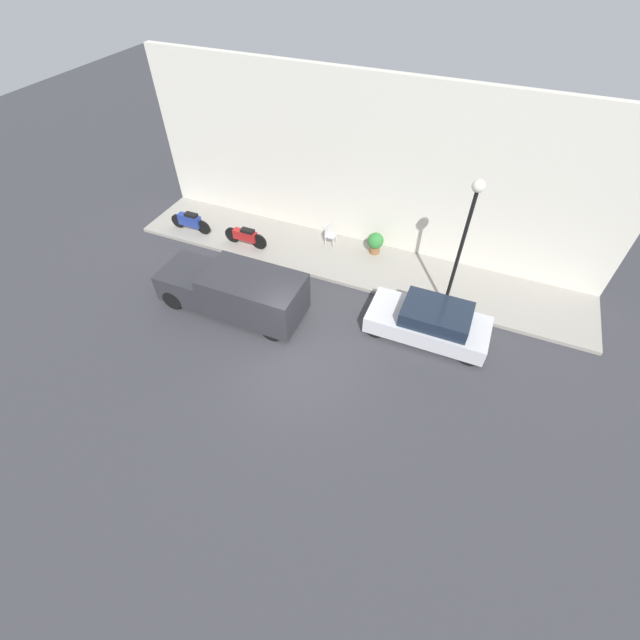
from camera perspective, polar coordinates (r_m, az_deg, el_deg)
The scene contains 10 objects.
ground_plane at distance 13.96m, azimuth -3.47°, elevation -5.11°, with size 60.00×60.00×0.00m, color #38383D.
sidewalk at distance 17.54m, azimuth 4.16°, elevation 7.85°, with size 2.94×18.41×0.14m.
building_facade at distance 17.15m, azimuth 6.70°, elevation 19.48°, with size 0.30×18.41×6.60m.
parked_car at distance 14.66m, azimuth 14.41°, elevation -0.22°, with size 1.75×3.98×1.27m.
delivery_van at distance 15.22m, azimuth -11.41°, elevation 3.93°, with size 1.91×5.22×1.69m.
motorcycle_blue at distance 19.71m, azimuth -16.93°, elevation 12.50°, with size 0.30×1.92×0.87m.
motorcycle_red at distance 18.27m, azimuth -9.90°, elevation 10.96°, with size 0.30×1.92×0.80m.
streetlamp at distance 14.03m, azimuth 19.08°, elevation 11.95°, with size 0.39×0.39×4.87m.
potted_plant at distance 17.70m, azimuth 7.39°, elevation 10.26°, with size 0.65×0.65×0.90m.
cafe_chair at distance 18.05m, azimuth 1.22°, elevation 11.44°, with size 0.40×0.40×0.89m.
Camera 1 is at (-7.79, -4.18, 10.81)m, focal length 24.00 mm.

